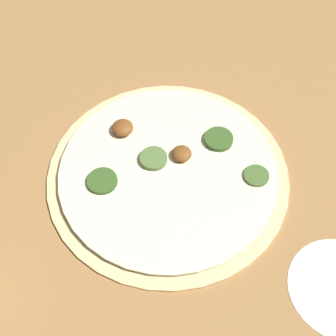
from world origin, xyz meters
TOP-DOWN VIEW (x-y plane):
  - ground_plane at (0.00, 0.00)m, footprint 3.00×3.00m
  - pizza at (-0.00, -0.00)m, footprint 0.35×0.35m

SIDE VIEW (x-z plane):
  - ground_plane at x=0.00m, z-range 0.00..0.00m
  - pizza at x=0.00m, z-range -0.01..0.02m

